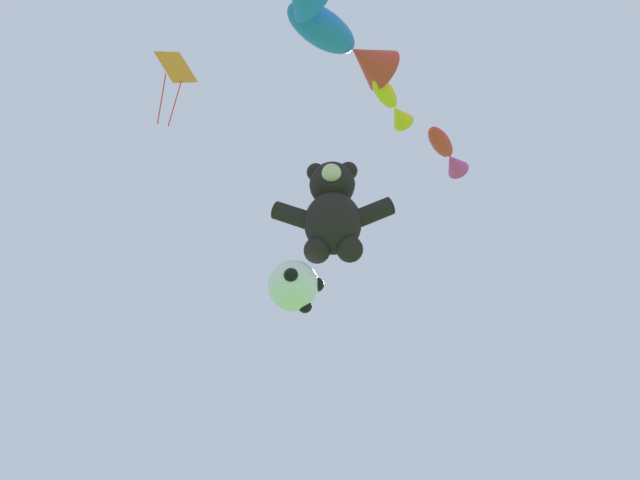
{
  "coord_description": "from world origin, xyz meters",
  "views": [
    {
      "loc": [
        0.12,
        -2.26,
        1.1
      ],
      "look_at": [
        -0.42,
        6.95,
        8.26
      ],
      "focal_mm": 35.0,
      "sensor_mm": 36.0,
      "label": 1
    }
  ],
  "objects_px": {
    "teddy_bear_kite": "(333,210)",
    "fish_kite_crimson": "(447,153)",
    "diamond_kite": "(175,72)",
    "soccer_ball_kite": "(294,286)",
    "fish_kite_cobalt": "(346,44)",
    "fish_kite_goldfin": "(392,104)"
  },
  "relations": [
    {
      "from": "fish_kite_crimson",
      "to": "soccer_ball_kite",
      "type": "bearing_deg",
      "value": -154.49
    },
    {
      "from": "teddy_bear_kite",
      "to": "diamond_kite",
      "type": "bearing_deg",
      "value": 172.52
    },
    {
      "from": "fish_kite_goldfin",
      "to": "teddy_bear_kite",
      "type": "bearing_deg",
      "value": -173.79
    },
    {
      "from": "fish_kite_crimson",
      "to": "fish_kite_cobalt",
      "type": "xyz_separation_m",
      "value": [
        -2.23,
        -2.67,
        0.48
      ]
    },
    {
      "from": "fish_kite_crimson",
      "to": "fish_kite_goldfin",
      "type": "distance_m",
      "value": 1.86
    },
    {
      "from": "teddy_bear_kite",
      "to": "diamond_kite",
      "type": "distance_m",
      "value": 6.26
    },
    {
      "from": "soccer_ball_kite",
      "to": "diamond_kite",
      "type": "height_order",
      "value": "diamond_kite"
    },
    {
      "from": "fish_kite_crimson",
      "to": "fish_kite_goldfin",
      "type": "xyz_separation_m",
      "value": [
        -1.29,
        -1.33,
        0.2
      ]
    },
    {
      "from": "soccer_ball_kite",
      "to": "fish_kite_cobalt",
      "type": "distance_m",
      "value": 5.22
    },
    {
      "from": "soccer_ball_kite",
      "to": "fish_kite_cobalt",
      "type": "relative_size",
      "value": 0.39
    },
    {
      "from": "teddy_bear_kite",
      "to": "diamond_kite",
      "type": "relative_size",
      "value": 0.81
    },
    {
      "from": "fish_kite_cobalt",
      "to": "fish_kite_goldfin",
      "type": "bearing_deg",
      "value": 54.7
    },
    {
      "from": "soccer_ball_kite",
      "to": "fish_kite_cobalt",
      "type": "bearing_deg",
      "value": -47.89
    },
    {
      "from": "fish_kite_crimson",
      "to": "diamond_kite",
      "type": "height_order",
      "value": "diamond_kite"
    },
    {
      "from": "soccer_ball_kite",
      "to": "diamond_kite",
      "type": "relative_size",
      "value": 0.33
    },
    {
      "from": "soccer_ball_kite",
      "to": "diamond_kite",
      "type": "bearing_deg",
      "value": 169.58
    },
    {
      "from": "fish_kite_cobalt",
      "to": "diamond_kite",
      "type": "relative_size",
      "value": 0.84
    },
    {
      "from": "fish_kite_goldfin",
      "to": "diamond_kite",
      "type": "xyz_separation_m",
      "value": [
        -5.05,
        0.35,
        1.94
      ]
    },
    {
      "from": "fish_kite_crimson",
      "to": "diamond_kite",
      "type": "bearing_deg",
      "value": -171.22
    },
    {
      "from": "teddy_bear_kite",
      "to": "fish_kite_goldfin",
      "type": "height_order",
      "value": "fish_kite_goldfin"
    },
    {
      "from": "teddy_bear_kite",
      "to": "fish_kite_crimson",
      "type": "relative_size",
      "value": 1.46
    },
    {
      "from": "fish_kite_crimson",
      "to": "fish_kite_cobalt",
      "type": "height_order",
      "value": "fish_kite_cobalt"
    }
  ]
}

